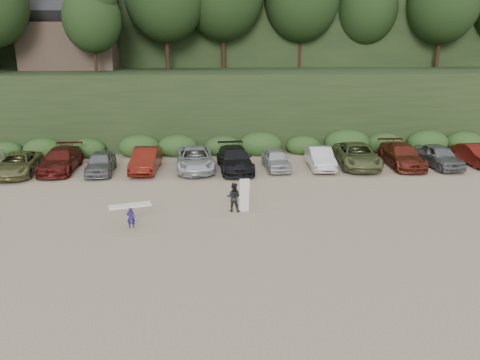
{
  "coord_description": "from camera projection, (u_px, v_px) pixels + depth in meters",
  "views": [
    {
      "loc": [
        0.05,
        -21.01,
        8.49
      ],
      "look_at": [
        1.73,
        3.0,
        1.3
      ],
      "focal_mm": 35.0,
      "sensor_mm": 36.0,
      "label": 1
    }
  ],
  "objects": [
    {
      "name": "adult_surfer",
      "position": [
        235.0,
        197.0,
        24.04
      ],
      "size": [
        1.23,
        0.76,
        1.8
      ],
      "color": "black",
      "rests_on": "ground"
    },
    {
      "name": "hillside_backdrop",
      "position": [
        203.0,
        16.0,
        53.63
      ],
      "size": [
        90.0,
        41.5,
        28.0
      ],
      "color": "black",
      "rests_on": "ground"
    },
    {
      "name": "ground",
      "position": [
        209.0,
        224.0,
        22.51
      ],
      "size": [
        120.0,
        120.0,
        0.0
      ],
      "primitive_type": "plane",
      "color": "tan",
      "rests_on": "ground"
    },
    {
      "name": "parked_cars",
      "position": [
        216.0,
        159.0,
        31.86
      ],
      "size": [
        39.45,
        6.1,
        1.6
      ],
      "color": "#9D9EA2",
      "rests_on": "ground"
    },
    {
      "name": "child_surfer",
      "position": [
        130.0,
        212.0,
        21.86
      ],
      "size": [
        2.01,
        1.04,
        1.16
      ],
      "color": "navy",
      "rests_on": "ground"
    }
  ]
}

